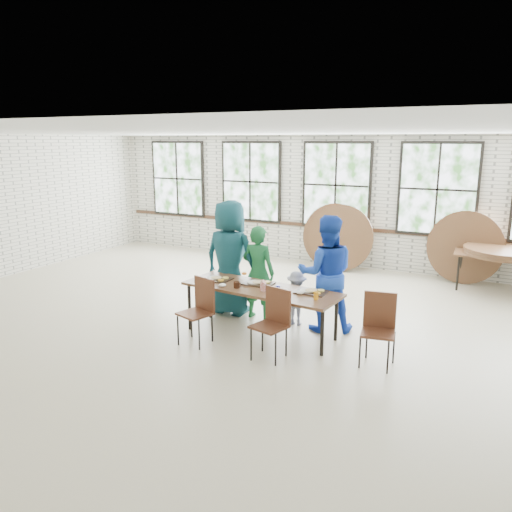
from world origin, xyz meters
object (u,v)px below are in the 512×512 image
(dining_table, at_px, (261,291))
(chair_near_right, at_px, (274,317))
(chair_near_left, at_px, (200,305))
(storage_table, at_px, (505,258))

(dining_table, height_order, chair_near_right, chair_near_right)
(chair_near_left, bearing_deg, chair_near_right, 18.37)
(dining_table, xyz_separation_m, chair_near_right, (0.50, -0.61, -0.13))
(chair_near_left, relative_size, storage_table, 0.52)
(dining_table, relative_size, storage_table, 1.35)
(chair_near_left, bearing_deg, storage_table, 68.09)
(dining_table, relative_size, chair_near_right, 2.59)
(chair_near_right, distance_m, storage_table, 5.41)
(chair_near_left, bearing_deg, dining_table, 61.03)
(chair_near_left, distance_m, chair_near_right, 1.16)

